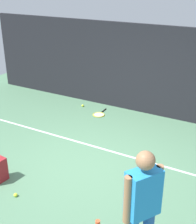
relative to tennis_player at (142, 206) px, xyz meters
The scene contains 7 objects.
ground_plane 2.60m from the tennis_player, 136.59° to the left, with size 12.00×12.00×0.00m, color #4C7556.
back_fence 4.98m from the tennis_player, 110.61° to the left, with size 10.00×0.10×2.35m, color black.
court_line 3.09m from the tennis_player, 126.64° to the left, with size 9.00×0.05×0.00m, color white.
tennis_player is the anchor object (origin of this frame).
tennis_racket 4.86m from the tennis_player, 125.21° to the left, with size 0.34×0.62×0.03m.
tennis_ball_near_player 2.53m from the tennis_player, behind, with size 0.07×0.07×0.07m, color #CCE033.
tennis_ball_by_fence 5.46m from the tennis_player, 129.58° to the left, with size 0.07×0.07×0.07m, color #CCE033.
Camera 1 is at (2.71, -4.43, 3.45)m, focal length 49.86 mm.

